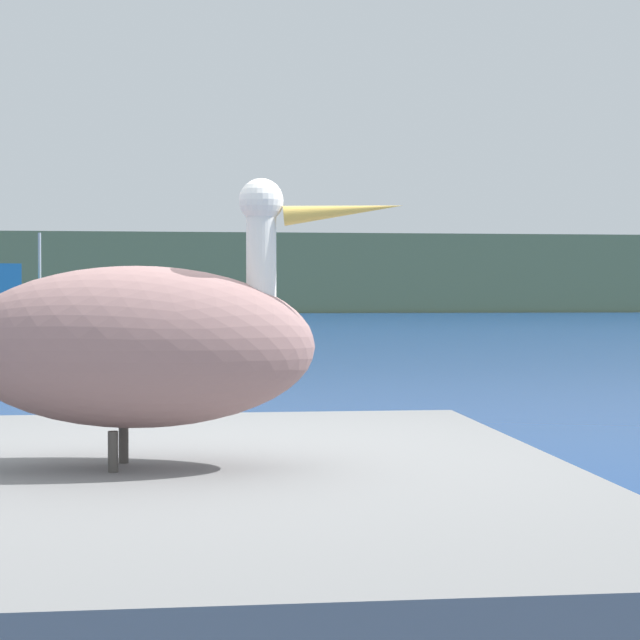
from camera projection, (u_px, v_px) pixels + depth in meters
hillside_backdrop at (197, 275)px, 80.42m from camera, size 140.00×14.69×5.43m
pier_dock at (137, 590)px, 3.30m from camera, size 2.64×2.99×0.74m
pelican at (139, 344)px, 3.28m from camera, size 1.36×0.62×0.87m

